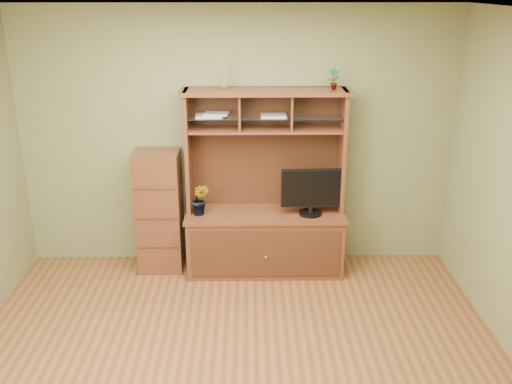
{
  "coord_description": "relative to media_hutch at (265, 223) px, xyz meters",
  "views": [
    {
      "loc": [
        0.12,
        -3.74,
        2.88
      ],
      "look_at": [
        0.18,
        1.2,
        1.06
      ],
      "focal_mm": 40.0,
      "sensor_mm": 36.0,
      "label": 1
    }
  ],
  "objects": [
    {
      "name": "media_hutch",
      "position": [
        0.0,
        0.0,
        0.0
      ],
      "size": [
        1.66,
        0.61,
        1.9
      ],
      "color": "#4E2716",
      "rests_on": "room"
    },
    {
      "name": "top_plant",
      "position": [
        0.66,
        0.08,
        1.48
      ],
      "size": [
        0.11,
        0.08,
        0.21
      ],
      "primitive_type": "imported",
      "rotation": [
        0.0,
        0.0,
        0.0
      ],
      "color": "#366523",
      "rests_on": "media_hutch"
    },
    {
      "name": "reed_diffuser",
      "position": [
        -0.4,
        0.08,
        1.5
      ],
      "size": [
        0.06,
        0.06,
        0.32
      ],
      "color": "silver",
      "rests_on": "media_hutch"
    },
    {
      "name": "magazines",
      "position": [
        -0.33,
        0.08,
        1.13
      ],
      "size": [
        0.9,
        0.21,
        0.04
      ],
      "color": "#B6B6BB",
      "rests_on": "media_hutch"
    },
    {
      "name": "side_cabinet",
      "position": [
        -1.1,
        0.05,
        0.12
      ],
      "size": [
        0.46,
        0.42,
        1.28
      ],
      "color": "#4E2716",
      "rests_on": "room"
    },
    {
      "name": "monitor",
      "position": [
        0.46,
        -0.08,
        0.38
      ],
      "size": [
        0.61,
        0.24,
        0.48
      ],
      "rotation": [
        0.0,
        0.0,
        0.05
      ],
      "color": "black",
      "rests_on": "media_hutch"
    },
    {
      "name": "room",
      "position": [
        -0.28,
        -1.73,
        0.83
      ],
      "size": [
        4.54,
        4.04,
        2.74
      ],
      "color": "brown",
      "rests_on": "ground"
    },
    {
      "name": "orchid_plant",
      "position": [
        -0.66,
        -0.08,
        0.3
      ],
      "size": [
        0.22,
        0.19,
        0.34
      ],
      "primitive_type": "imported",
      "rotation": [
        0.0,
        0.0,
        -0.26
      ],
      "color": "#255A1F",
      "rests_on": "media_hutch"
    }
  ]
}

